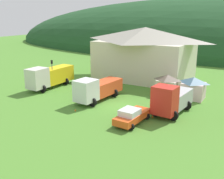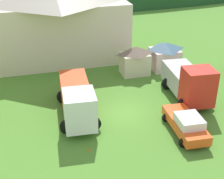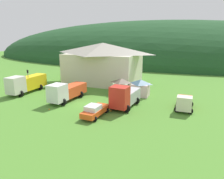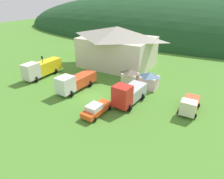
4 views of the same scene
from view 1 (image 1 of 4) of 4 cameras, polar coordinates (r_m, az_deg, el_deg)
The scene contains 12 objects.
ground_plane at distance 32.59m, azimuth 2.08°, elevation -3.64°, with size 200.00×200.00×0.00m, color #4C842D.
forested_hill_backdrop at distance 90.53m, azimuth 21.45°, elevation 7.95°, with size 158.58×60.00×31.95m, color #1E4723.
depot_building at distance 46.53m, azimuth 7.05°, elevation 7.92°, with size 16.40×11.88×8.75m.
play_shed_cream at distance 37.19m, azimuth 11.80°, elevation 0.97°, with size 2.99×2.26×2.95m.
play_shed_pink at distance 36.66m, azimuth 17.05°, elevation 0.37°, with size 3.06×2.72×2.94m.
flatbed_truck_yellow at distance 41.36m, azimuth -13.27°, elevation 2.82°, with size 3.03×8.37×3.43m.
heavy_rig_white at distance 34.32m, azimuth -3.28°, elevation 0.18°, with size 3.38×7.99×3.19m.
crane_truck_red at distance 30.45m, azimuth 12.57°, elevation -2.03°, with size 3.52×6.76×3.60m.
service_pickup_orange at distance 27.53m, azimuth 4.27°, elevation -5.62°, with size 2.47×5.00×1.66m.
traffic_light_west at distance 40.81m, azimuth -12.69°, elevation 3.85°, with size 0.20×0.32×4.31m.
traffic_cone_near_pickup at distance 29.49m, azimuth 8.69°, elevation -5.99°, with size 0.36×0.36×0.61m, color orange.
traffic_cone_mid_row at distance 31.37m, azimuth -7.87°, elevation -4.58°, with size 0.36×0.36×0.49m, color orange.
Camera 1 is at (14.69, -26.95, 10.94)m, focal length 42.60 mm.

